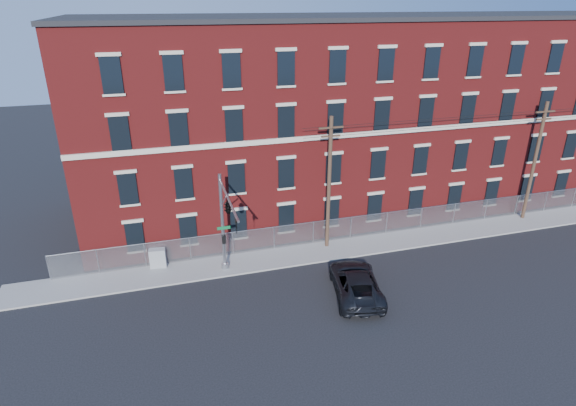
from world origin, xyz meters
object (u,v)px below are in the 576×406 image
(utility_cabinet, at_px, (158,258))
(utility_pole_near, at_px, (329,182))
(traffic_signal_mast, at_px, (227,213))
(pickup_truck, at_px, (356,283))

(utility_cabinet, bearing_deg, utility_pole_near, 3.47)
(utility_pole_near, bearing_deg, traffic_signal_mast, -156.86)
(pickup_truck, bearing_deg, utility_cabinet, -16.98)
(traffic_signal_mast, height_order, utility_cabinet, traffic_signal_mast)
(traffic_signal_mast, relative_size, utility_pole_near, 0.70)
(utility_pole_near, xyz_separation_m, pickup_truck, (-0.45, -6.41, -4.50))
(pickup_truck, relative_size, utility_cabinet, 4.37)
(pickup_truck, distance_m, utility_cabinet, 13.81)
(pickup_truck, bearing_deg, utility_pole_near, -81.45)
(traffic_signal_mast, xyz_separation_m, utility_pole_near, (8.00, 3.42, -0.05))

